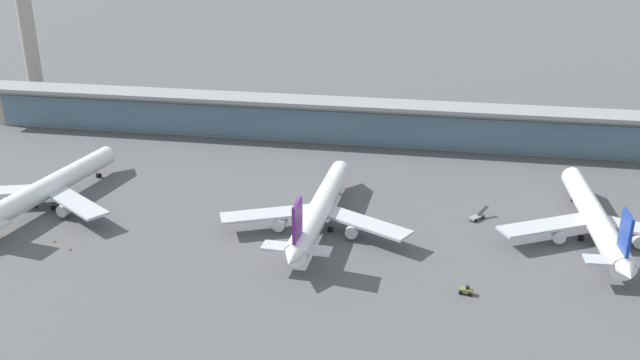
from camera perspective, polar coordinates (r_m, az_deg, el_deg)
The scene contains 10 objects.
ground_plane at distance 180.03m, azimuth -0.82°, elevation -4.03°, with size 1200.00×1200.00×0.00m, color #515154.
airliner_left_stand at distance 205.05m, azimuth -21.64°, elevation -0.66°, with size 49.28×64.67×17.25m.
airliner_centre_stand at distance 178.08m, azimuth -0.04°, elevation -2.40°, with size 49.81×64.76×17.25m.
airliner_right_stand at distance 186.01m, azimuth 21.72°, elevation -2.96°, with size 49.79×64.78×17.25m.
service_truck_under_wing_grey at distance 189.59m, azimuth 12.82°, elevation -2.95°, with size 5.35×6.12×2.70m.
service_truck_mid_apron_olive at distance 154.51m, azimuth 11.94°, elevation -8.89°, with size 3.13×2.21×2.05m.
terminal_building at distance 242.60m, azimuth 2.39°, elevation 4.91°, with size 272.22×12.80×15.20m.
safety_cone_bravo at distance 185.29m, azimuth -21.02°, elevation -4.71°, with size 0.62×0.62×0.70m.
safety_cone_charlie at distance 192.35m, azimuth -24.72°, elevation -4.31°, with size 0.62×0.62×0.70m.
safety_cone_delta at distance 179.92m, azimuth -19.88°, elevation -5.35°, with size 0.62×0.62×0.70m.
Camera 1 is at (31.34, -158.79, 78.84)m, focal length 38.87 mm.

